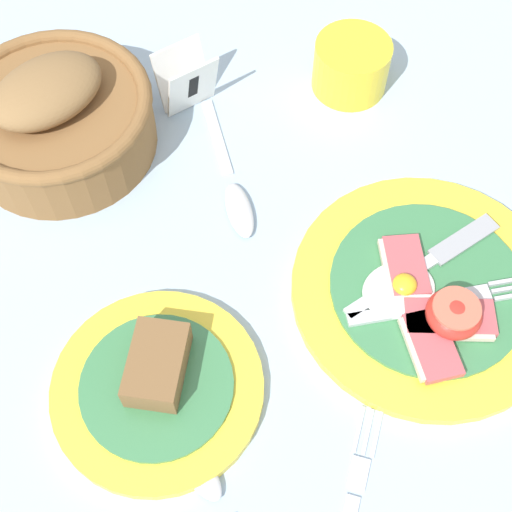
# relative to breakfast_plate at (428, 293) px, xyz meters

# --- Properties ---
(ground_plane) EXTENTS (3.00, 3.00, 0.00)m
(ground_plane) POSITION_rel_breakfast_plate_xyz_m (-0.08, -0.01, -0.01)
(ground_plane) COLOR #A3BCD1
(breakfast_plate) EXTENTS (0.26, 0.26, 0.04)m
(breakfast_plate) POSITION_rel_breakfast_plate_xyz_m (0.00, 0.00, 0.00)
(breakfast_plate) COLOR yellow
(breakfast_plate) RESTS_ON ground_plane
(bread_plate) EXTENTS (0.19, 0.19, 0.05)m
(bread_plate) POSITION_rel_breakfast_plate_xyz_m (-0.27, 0.03, 0.00)
(bread_plate) COLOR yellow
(bread_plate) RESTS_ON ground_plane
(sugar_cup) EXTENTS (0.09, 0.09, 0.06)m
(sugar_cup) POSITION_rel_breakfast_plate_xyz_m (0.07, 0.28, 0.02)
(sugar_cup) COLOR yellow
(sugar_cup) RESTS_ON ground_plane
(bread_basket) EXTENTS (0.21, 0.21, 0.10)m
(bread_basket) POSITION_rel_breakfast_plate_xyz_m (-0.26, 0.33, 0.03)
(bread_basket) COLOR brown
(bread_basket) RESTS_ON ground_plane
(number_card) EXTENTS (0.07, 0.05, 0.07)m
(number_card) POSITION_rel_breakfast_plate_xyz_m (-0.11, 0.33, 0.03)
(number_card) COLOR white
(number_card) RESTS_ON ground_plane
(teaspoon_by_saucer) EXTENTS (0.06, 0.19, 0.01)m
(teaspoon_by_saucer) POSITION_rel_breakfast_plate_xyz_m (-0.12, 0.19, -0.01)
(teaspoon_by_saucer) COLOR silver
(teaspoon_by_saucer) RESTS_ON ground_plane
(teaspoon_near_cup) EXTENTS (0.05, 0.19, 0.01)m
(teaspoon_near_cup) POSITION_rel_breakfast_plate_xyz_m (-0.26, -0.08, -0.01)
(teaspoon_near_cup) COLOR silver
(teaspoon_near_cup) RESTS_ON ground_plane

